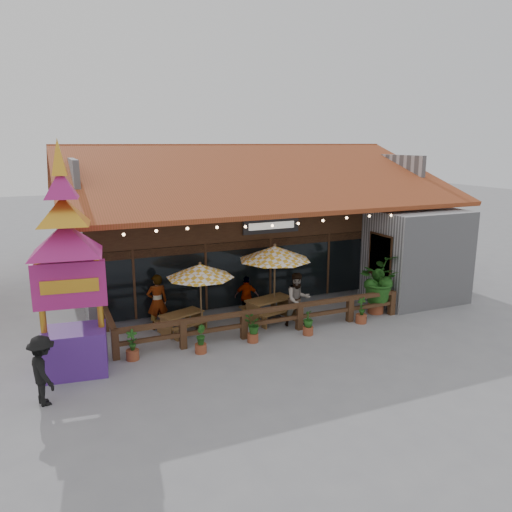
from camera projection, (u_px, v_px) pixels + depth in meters
name	position (u px, v px, depth m)	size (l,w,h in m)	color
ground	(305.00, 323.00, 17.43)	(100.00, 100.00, 0.00)	gray
restaurant_building	(242.00, 230.00, 22.96)	(15.50, 14.73, 6.09)	#A5A4A9
patio_railing	(248.00, 317.00, 16.19)	(10.00, 2.60, 0.92)	#4D341B
umbrella_left	(200.00, 271.00, 16.17)	(2.89, 2.89, 2.38)	brown
umbrella_right	(275.00, 253.00, 17.35)	(2.72, 2.72, 2.73)	brown
picnic_table_left	(182.00, 319.00, 16.45)	(1.73, 1.62, 0.67)	brown
picnic_table_right	(269.00, 305.00, 17.60)	(1.93, 1.77, 0.78)	brown
thai_sign_tower	(66.00, 245.00, 12.88)	(2.76, 2.76, 6.74)	#4D2380
tropical_plant	(377.00, 280.00, 18.16)	(1.91, 2.00, 2.16)	brown
diner_a	(157.00, 302.00, 16.62)	(0.70, 0.46, 1.91)	#3A2412
diner_b	(298.00, 299.00, 16.96)	(0.90, 0.70, 1.86)	#3A2412
diner_c	(247.00, 296.00, 17.92)	(0.87, 0.36, 1.48)	#3A2412
pedestrian	(43.00, 371.00, 11.83)	(1.11, 0.64, 1.72)	black
planter_a	(132.00, 347.00, 14.37)	(0.37, 0.37, 0.91)	brown
planter_b	(201.00, 341.00, 14.84)	(0.35, 0.35, 0.86)	brown
planter_c	(253.00, 327.00, 15.64)	(0.61, 0.56, 0.86)	brown
planter_d	(308.00, 323.00, 16.24)	(0.43, 0.43, 0.84)	brown
planter_e	(361.00, 312.00, 17.31)	(0.38, 0.38, 0.93)	brown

